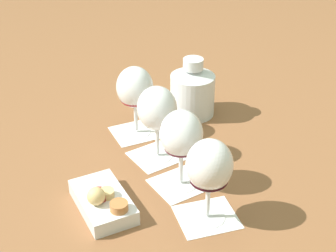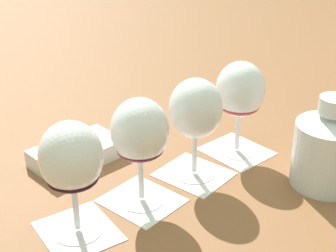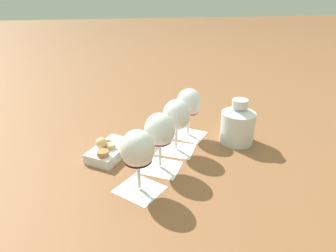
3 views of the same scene
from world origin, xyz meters
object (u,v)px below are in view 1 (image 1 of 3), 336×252
(wine_glass_0, at_px, (135,90))
(snack_dish, at_px, (103,201))
(wine_glass_3, at_px, (209,168))
(wine_glass_2, at_px, (181,137))
(wine_glass_1, at_px, (157,112))
(ceramic_vase, at_px, (192,90))

(wine_glass_0, height_order, snack_dish, wine_glass_0)
(wine_glass_3, bearing_deg, snack_dish, -156.78)
(wine_glass_2, relative_size, wine_glass_3, 1.00)
(wine_glass_1, height_order, wine_glass_3, same)
(wine_glass_1, bearing_deg, wine_glass_0, 147.54)
(wine_glass_0, relative_size, wine_glass_2, 1.00)
(wine_glass_0, height_order, wine_glass_2, same)
(wine_glass_0, relative_size, snack_dish, 0.96)
(wine_glass_1, relative_size, wine_glass_2, 1.00)
(wine_glass_1, distance_m, wine_glass_2, 0.11)
(wine_glass_0, xyz_separation_m, wine_glass_1, (0.09, -0.06, -0.00))
(wine_glass_0, height_order, ceramic_vase, wine_glass_0)
(wine_glass_0, bearing_deg, ceramic_vase, 64.31)
(wine_glass_2, distance_m, snack_dish, 0.19)
(wine_glass_1, relative_size, ceramic_vase, 1.12)
(wine_glass_3, bearing_deg, ceramic_vase, 121.64)
(wine_glass_0, xyz_separation_m, snack_dish, (0.10, -0.27, -0.09))
(wine_glass_3, height_order, snack_dish, wine_glass_3)
(ceramic_vase, bearing_deg, wine_glass_3, -58.36)
(wine_glass_2, xyz_separation_m, wine_glass_3, (0.09, -0.07, 0.00))
(ceramic_vase, bearing_deg, wine_glass_0, -115.69)
(ceramic_vase, bearing_deg, wine_glass_2, -66.90)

